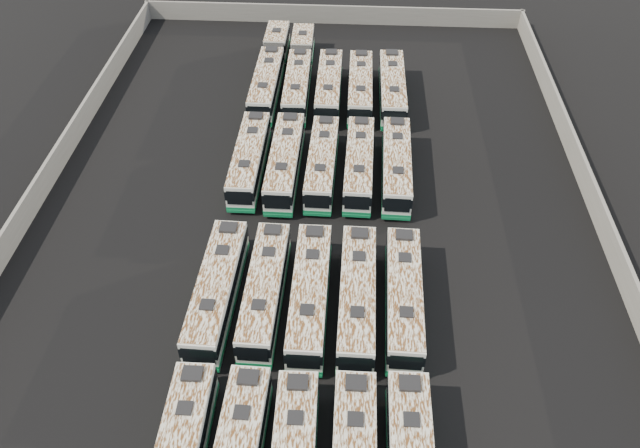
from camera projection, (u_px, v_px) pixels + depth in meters
The scene contains 17 objects.
ground at pixel (312, 227), 48.79m from camera, with size 140.00×140.00×0.00m, color black.
perimeter_wall at pixel (312, 217), 48.05m from camera, with size 45.20×73.20×2.20m.
bus_midfront_far_left at pixel (217, 290), 41.91m from camera, with size 2.64×11.23×3.15m.
bus_midfront_left at pixel (265, 290), 41.95m from camera, with size 2.47×10.87×3.05m.
bus_midfront_center at pixel (310, 295), 41.62m from camera, with size 2.39×11.16×3.14m.
bus_midfront_right at pixel (357, 297), 41.49m from camera, with size 2.47×11.18×3.14m.
bus_midfront_far_right at pixel (404, 297), 41.51m from camera, with size 2.54×10.96×3.07m.
bus_midback_far_left at pixel (250, 159), 52.71m from camera, with size 2.33×10.91×3.07m.
bus_midback_left at pixel (285, 162), 52.40m from camera, with size 2.47×11.21×3.15m.
bus_midback_center at pixel (322, 163), 52.37m from camera, with size 2.47×10.73×3.01m.
bus_midback_right at pixel (359, 164), 52.26m from camera, with size 2.50×10.77×3.02m.
bus_midback_far_right at pixel (396, 165), 52.08m from camera, with size 2.55×10.94×3.07m.
bus_back_far_left at pixel (270, 70), 63.85m from camera, with size 2.45×17.31×3.14m.
bus_back_left at pixel (299, 72), 63.64m from camera, with size 2.58×16.88×3.05m.
bus_back_center at pixel (329, 87), 61.44m from camera, with size 2.31×10.88×3.06m.
bus_back_right at pixel (360, 88), 61.31m from camera, with size 2.30×10.82×3.05m.
bus_back_far_right at pixel (392, 88), 61.11m from camera, with size 2.41×11.21×3.15m.
Camera 1 is at (2.73, -35.54, 33.33)m, focal length 35.00 mm.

